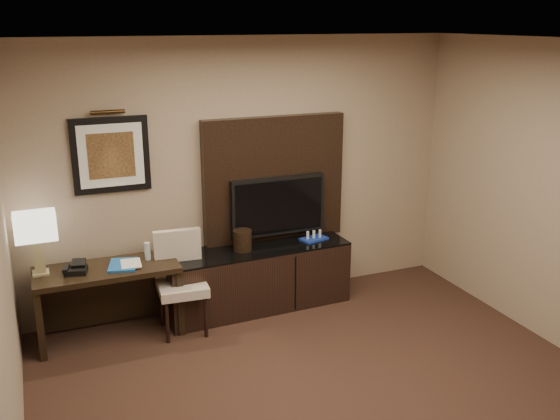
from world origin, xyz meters
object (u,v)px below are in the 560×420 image
tv (278,206)px  minibar_tray (314,235)px  desk_phone (76,268)px  desk_chair (182,286)px  table_lamp (37,243)px  desk (109,302)px  credenza (257,278)px  ice_bucket (243,240)px  water_bottle (147,251)px

tv → minibar_tray: (0.35, -0.14, -0.32)m
tv → desk_phone: bearing=-173.8°
desk_phone → minibar_tray: size_ratio=0.69×
desk_chair → table_lamp: 1.33m
tv → minibar_tray: tv is taller
minibar_tray → desk_phone: bearing=-178.0°
desk_chair → desk_phone: bearing=175.7°
desk_chair → desk_phone: desk_chair is taller
desk → credenza: bearing=2.0°
desk → ice_bucket: size_ratio=6.17×
credenza → minibar_tray: minibar_tray is taller
table_lamp → minibar_tray: size_ratio=2.12×
tv → minibar_tray: 0.49m
minibar_tray → ice_bucket: bearing=-179.5°
desk → credenza: 1.48m
table_lamp → water_bottle: (0.94, -0.02, -0.21)m
table_lamp → ice_bucket: bearing=-0.7°
credenza → desk: bearing=-179.8°
credenza → ice_bucket: bearing=179.9°
desk → tv: tv is taller
table_lamp → desk_phone: bearing=-18.6°
desk → desk_phone: bearing=-173.7°
desk_chair → desk_phone: 0.96m
credenza → table_lamp: 2.13m
desk → desk_phone: size_ratio=6.82×
table_lamp → credenza: bearing=-0.5°
water_bottle → desk: bearing=-172.6°
desk_chair → credenza: bearing=19.7°
water_bottle → ice_bucket: size_ratio=0.81×
table_lamp → water_bottle: 0.97m
table_lamp → ice_bucket: size_ratio=2.80×
desk_phone → desk: bearing=19.6°
table_lamp → desk_phone: (0.29, -0.10, -0.24)m
ice_bucket → credenza: bearing=1.7°
tv → ice_bucket: tv is taller
minibar_tray → desk_chair: bearing=-171.2°
table_lamp → minibar_tray: (2.66, -0.02, -0.28)m
desk_phone → table_lamp: bearing=174.6°
table_lamp → water_bottle: size_ratio=3.47×
credenza → desk_chair: (-0.83, -0.22, 0.14)m
water_bottle → ice_bucket: bearing=-0.3°
desk_chair → water_bottle: desk_chair is taller
ice_bucket → desk_phone: bearing=-177.3°
desk → desk_chair: bearing=-14.8°
tv → table_lamp: tv is taller
desk_chair → desk_phone: (-0.91, 0.14, 0.27)m
minibar_tray → credenza: bearing=-179.8°
credenza → desk_chair: desk_chair is taller
table_lamp → ice_bucket: (1.88, -0.02, -0.23)m
water_bottle → desk_chair: bearing=-40.4°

